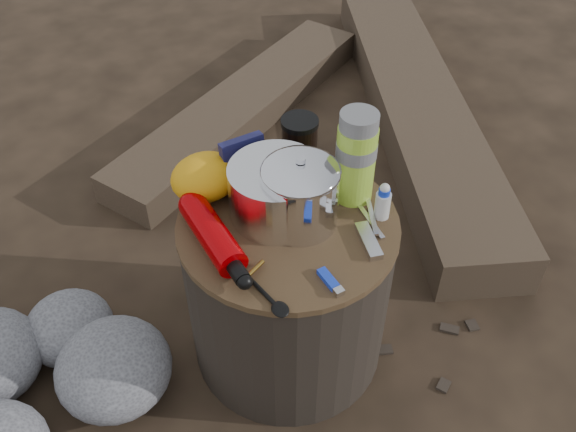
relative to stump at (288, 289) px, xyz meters
name	(u,v)px	position (x,y,z in m)	size (l,w,h in m)	color
ground	(288,342)	(0.00, 0.00, -0.23)	(60.00, 60.00, 0.00)	#2E2218
stump	(288,289)	(0.00, 0.00, 0.00)	(0.50, 0.50, 0.46)	black
log_main	(416,105)	(0.91, 0.71, -0.15)	(0.30, 1.79, 0.15)	#3F3124
log_small	(243,107)	(0.32, 1.03, -0.17)	(0.25, 1.34, 0.11)	#3F3124
foil_windscreen	(276,192)	(-0.01, 0.04, 0.29)	(0.21, 0.21, 0.13)	silver
camping_pot	(300,192)	(0.03, 0.00, 0.31)	(0.17, 0.17, 0.17)	silver
fuel_bottle	(213,234)	(-0.17, 0.01, 0.26)	(0.07, 0.27, 0.07)	#A70004
thermos	(356,157)	(0.18, 0.02, 0.34)	(0.09, 0.09, 0.22)	#A0D035
travel_mug	(299,143)	(0.12, 0.17, 0.29)	(0.09, 0.09, 0.13)	black
stuff_sack	(205,177)	(-0.13, 0.17, 0.28)	(0.16, 0.13, 0.11)	orange
food_pouch	(244,164)	(-0.03, 0.16, 0.30)	(0.10, 0.02, 0.13)	#171748
lighter	(328,279)	(0.00, -0.19, 0.24)	(0.02, 0.08, 0.01)	#1736C8
multitool	(369,241)	(0.13, -0.13, 0.24)	(0.03, 0.11, 0.01)	silver
pot_grabber	(368,217)	(0.17, -0.07, 0.24)	(0.04, 0.14, 0.01)	silver
spork	(261,290)	(-0.14, -0.15, 0.23)	(0.03, 0.13, 0.01)	black
squeeze_bottle	(383,202)	(0.20, -0.08, 0.27)	(0.03, 0.03, 0.08)	silver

